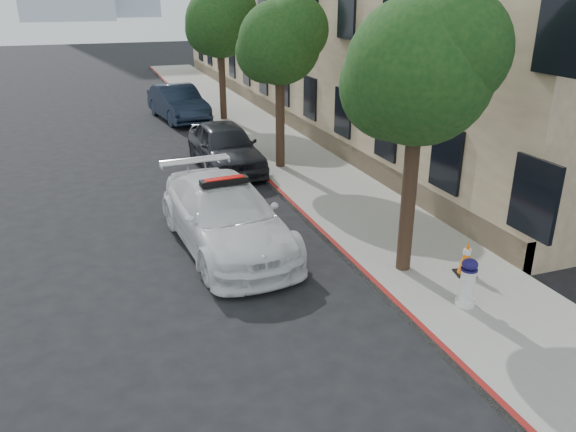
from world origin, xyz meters
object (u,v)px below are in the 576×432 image
Objects in this scene: parked_car_far at (178,103)px; parked_car_mid at (225,146)px; police_car at (226,216)px; traffic_cone at (466,258)px; fire_hydrant at (468,283)px.

parked_car_mid is at bearing -96.74° from parked_car_far.
parked_car_mid is at bearing 71.93° from police_car.
police_car is 7.34× the size of traffic_cone.
traffic_cone is at bearing 35.31° from fire_hydrant.
police_car is 5.42m from traffic_cone.
fire_hydrant is (3.51, -4.37, -0.17)m from police_car.
police_car is 14.55m from parked_car_far.
parked_car_far is at bearing 89.50° from parked_car_mid.
parked_car_far is 6.42× the size of traffic_cone.
parked_car_far is 18.06m from traffic_cone.
traffic_cone is (0.75, 1.04, -0.09)m from fire_hydrant.
police_car is at bearing 109.95° from fire_hydrant.
parked_car_far reaches higher than fire_hydrant.
parked_car_far is at bearing 99.41° from traffic_cone.
traffic_cone is at bearing -42.38° from police_car.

